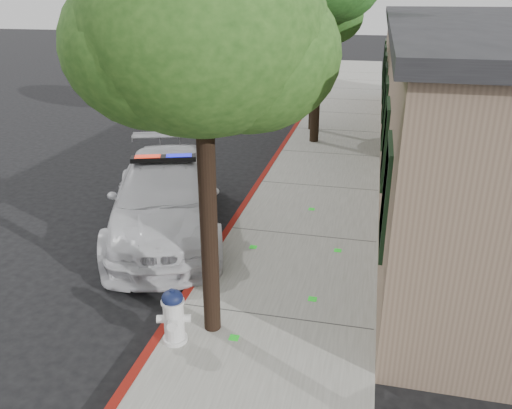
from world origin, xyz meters
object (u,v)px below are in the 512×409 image
Objects in this scene: fire_hydrant at (174,316)px; police_car at (166,197)px; street_tree_near at (202,40)px; street_tree_far at (317,11)px.

police_car is at bearing 97.83° from fire_hydrant.
street_tree_near is 1.02× the size of street_tree_far.
police_car is 5.27m from street_tree_near.
fire_hydrant is at bearing -135.89° from street_tree_near.
street_tree_near is 12.44m from street_tree_far.
street_tree_far reaches higher than police_car.
street_tree_near is (2.07, -3.34, 3.51)m from police_car.
street_tree_far is (2.01, 9.10, 3.44)m from police_car.
street_tree_near is (0.44, 0.43, 3.73)m from fire_hydrant.
fire_hydrant is 0.16× the size of street_tree_far.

